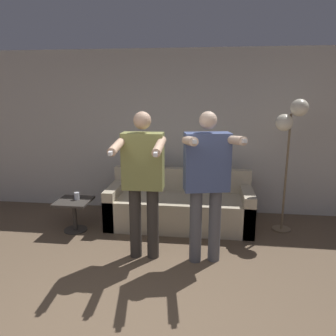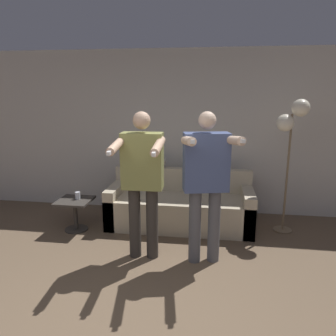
{
  "view_description": "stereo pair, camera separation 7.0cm",
  "coord_description": "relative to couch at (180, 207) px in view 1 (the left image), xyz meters",
  "views": [
    {
      "loc": [
        0.69,
        -2.08,
        1.97
      ],
      "look_at": [
        0.17,
        1.97,
        0.99
      ],
      "focal_mm": 35.0,
      "sensor_mm": 36.0,
      "label": 1
    },
    {
      "loc": [
        0.76,
        -2.07,
        1.97
      ],
      "look_at": [
        0.17,
        1.97,
        0.99
      ],
      "focal_mm": 35.0,
      "sensor_mm": 36.0,
      "label": 2
    }
  ],
  "objects": [
    {
      "name": "wall_back",
      "position": [
        -0.28,
        0.68,
        1.02
      ],
      "size": [
        10.0,
        0.05,
        2.6
      ],
      "color": "beige",
      "rests_on": "ground_plane"
    },
    {
      "name": "couch",
      "position": [
        0.0,
        0.0,
        0.0
      ],
      "size": [
        2.1,
        0.81,
        0.8
      ],
      "color": "beige",
      "rests_on": "ground_plane"
    },
    {
      "name": "person_left",
      "position": [
        -0.33,
        -1.03,
        0.74
      ],
      "size": [
        0.54,
        0.68,
        1.74
      ],
      "rotation": [
        0.0,
        0.0,
        0.02
      ],
      "color": "#38332D",
      "rests_on": "ground_plane"
    },
    {
      "name": "person_right",
      "position": [
        0.39,
        -1.03,
        0.75
      ],
      "size": [
        0.66,
        0.76,
        1.75
      ],
      "rotation": [
        0.0,
        0.0,
        0.22
      ],
      "color": "#56565B",
      "rests_on": "ground_plane"
    },
    {
      "name": "cat",
      "position": [
        -0.46,
        0.3,
        0.59
      ],
      "size": [
        0.53,
        0.14,
        0.15
      ],
      "color": "#B7AD9E",
      "rests_on": "couch"
    },
    {
      "name": "floor_lamp",
      "position": [
        1.49,
        0.0,
        1.25
      ],
      "size": [
        0.41,
        0.26,
        1.86
      ],
      "color": "#756047",
      "rests_on": "ground_plane"
    },
    {
      "name": "side_table",
      "position": [
        -1.47,
        -0.4,
        0.05
      ],
      "size": [
        0.47,
        0.47,
        0.45
      ],
      "color": "#38332D",
      "rests_on": "ground_plane"
    },
    {
      "name": "cup",
      "position": [
        -1.44,
        -0.35,
        0.23
      ],
      "size": [
        0.07,
        0.07,
        0.1
      ],
      "color": "silver",
      "rests_on": "side_table"
    }
  ]
}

